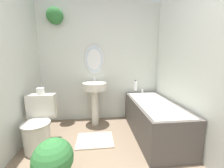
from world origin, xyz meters
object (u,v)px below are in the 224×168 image
object	(u,v)px
pedestal_sink	(95,93)
potted_plant	(53,161)
shampoo_bottle	(135,86)
toilet	(39,126)
bathtub	(153,118)
toilet_paper_roll	(41,91)

from	to	relation	value
pedestal_sink	potted_plant	size ratio (longest dim) A/B	1.89
pedestal_sink	shampoo_bottle	distance (m)	0.82
toilet	bathtub	xyz separation A→B (m)	(1.77, 0.13, -0.02)
toilet	potted_plant	bearing A→B (deg)	-59.32
bathtub	shampoo_bottle	xyz separation A→B (m)	(-0.16, 0.56, 0.45)
potted_plant	shampoo_bottle	bearing A→B (deg)	48.30
shampoo_bottle	bathtub	bearing A→B (deg)	-73.75
pedestal_sink	bathtub	xyz separation A→B (m)	(0.98, -0.50, -0.33)
pedestal_sink	potted_plant	world-z (taller)	pedestal_sink
toilet	potted_plant	distance (m)	0.78
bathtub	shampoo_bottle	size ratio (longest dim) A/B	6.68
bathtub	toilet_paper_roll	distance (m)	1.84
toilet	potted_plant	xyz separation A→B (m)	(0.40, -0.67, -0.05)
toilet	pedestal_sink	distance (m)	1.06
toilet	shampoo_bottle	size ratio (longest dim) A/B	3.47
toilet	shampoo_bottle	xyz separation A→B (m)	(1.61, 0.69, 0.43)
bathtub	potted_plant	bearing A→B (deg)	-149.92
shampoo_bottle	potted_plant	distance (m)	1.88
bathtub	shampoo_bottle	distance (m)	0.74
pedestal_sink	toilet_paper_roll	size ratio (longest dim) A/B	8.47
shampoo_bottle	toilet_paper_roll	xyz separation A→B (m)	(-1.61, -0.51, 0.05)
bathtub	potted_plant	size ratio (longest dim) A/B	2.91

